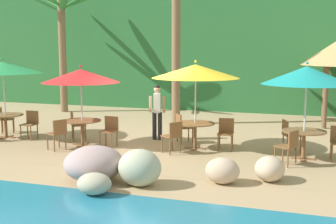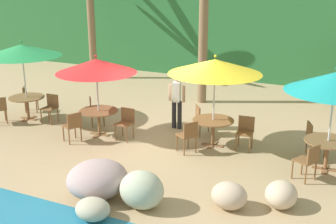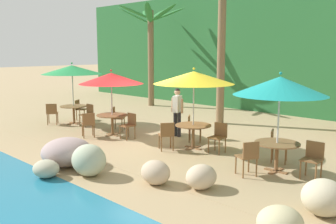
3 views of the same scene
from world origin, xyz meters
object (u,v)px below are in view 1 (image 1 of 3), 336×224
Objects in this scene: dining_table_red at (82,124)px; dining_table_teal at (304,136)px; umbrella_red at (81,76)px; chair_teal_left at (289,145)px; waiter_in_white at (157,108)px; umbrella_green at (3,68)px; umbrella_teal at (307,75)px; chair_green_seaward at (31,123)px; dining_table_green at (5,118)px; chair_red_seaward at (110,129)px; chair_yellow_seaward at (226,131)px; chair_yellow_left at (173,135)px; umbrella_yellow at (196,71)px; chair_green_inland at (5,118)px; palm_tree_second at (176,18)px; dining_table_yellow at (195,127)px; palm_tree_nearest at (62,26)px; chair_yellow_inland at (182,126)px; chair_red_left at (58,132)px; chair_teal_inland at (289,133)px; chair_red_inland at (76,123)px.

dining_table_red is 6.16m from dining_table_teal.
umbrella_red reaches higher than chair_teal_left.
umbrella_red is at bearing -141.14° from waiter_in_white.
dining_table_red is at bearing -177.15° from dining_table_teal.
umbrella_green is 9.00m from umbrella_teal.
chair_green_seaward is 0.37× the size of umbrella_red.
dining_table_green is at bearing 175.47° from umbrella_red.
chair_green_seaward is 0.79× the size of dining_table_teal.
chair_red_seaward is 0.51× the size of waiter_in_white.
chair_yellow_seaward is at bearing 4.46° from dining_table_green.
waiter_in_white is at bearing 122.85° from chair_yellow_left.
dining_table_red is 3.63m from umbrella_yellow.
umbrella_green reaches higher than chair_green_inland.
palm_tree_second is at bearing 44.34° from umbrella_green.
umbrella_red is (2.85, -0.23, 1.41)m from dining_table_green.
umbrella_yellow is (5.23, 0.27, 1.66)m from chair_green_seaward.
chair_yellow_seaward and chair_yellow_left have the same top height.
umbrella_teal is 0.42× the size of palm_tree_second.
dining_table_yellow is 0.21× the size of palm_tree_nearest.
chair_red_seaward is 0.16× the size of palm_tree_nearest.
dining_table_green is at bearing -179.49° from dining_table_teal.
umbrella_yellow is 2.85× the size of chair_yellow_seaward.
chair_yellow_inland is 3.62m from chair_teal_left.
dining_table_teal is (9.00, 0.08, 0.00)m from dining_table_green.
dining_table_teal is at bearing 9.71° from chair_red_left.
chair_green_seaward is 5.49m from umbrella_yellow.
chair_yellow_inland is 3.62m from dining_table_teal.
dining_table_red is at bearing 153.43° from umbrella_red.
umbrella_teal reaches higher than dining_table_green.
chair_teal_inland is 3.99m from waiter_in_white.
chair_teal_left is (-0.31, -0.79, -1.62)m from umbrella_teal.
chair_teal_inland is at bearing 3.87° from chair_red_inland.
chair_yellow_seaward is at bearing -18.45° from chair_yellow_inland.
umbrella_green is at bearing -176.49° from umbrella_yellow.
dining_table_yellow is 3.31m from umbrella_teal.
chair_green_seaward is at bearing 179.81° from umbrella_teal.
umbrella_yellow is 1.00× the size of umbrella_teal.
waiter_in_white reaches higher than chair_teal_left.
chair_yellow_left reaches higher than dining_table_yellow.
chair_yellow_left is (3.13, 0.64, 0.00)m from chair_red_left.
chair_red_left is at bearing -162.95° from chair_teal_inland.
palm_tree_second is at bearing 115.05° from umbrella_yellow.
dining_table_green is 1.00× the size of dining_table_teal.
dining_table_teal is at bearing -2.73° from chair_red_inland.
chair_yellow_left is at bearing -3.85° from dining_table_green.
umbrella_red is 2.12× the size of dining_table_yellow.
umbrella_green is at bearing 175.30° from chair_teal_left.
chair_yellow_inland is 1.40m from chair_yellow_left.
chair_red_seaward is 1.73m from waiter_in_white.
palm_tree_second is (-4.40, 4.91, 3.38)m from chair_teal_left.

